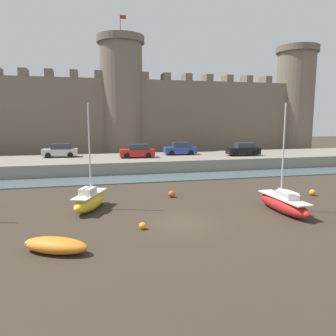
# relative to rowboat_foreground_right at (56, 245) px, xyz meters

# --- Properties ---
(ground_plane) EXTENTS (160.00, 160.00, 0.00)m
(ground_plane) POSITION_rel_rowboat_foreground_right_xyz_m (6.66, 2.94, -0.37)
(ground_plane) COLOR #382D23
(water_channel) EXTENTS (80.00, 4.50, 0.10)m
(water_channel) POSITION_rel_rowboat_foreground_right_xyz_m (6.66, 17.30, -0.32)
(water_channel) COLOR slate
(water_channel) RESTS_ON ground
(quay_road) EXTENTS (70.81, 10.00, 1.40)m
(quay_road) POSITION_rel_rowboat_foreground_right_xyz_m (6.66, 24.55, 0.33)
(quay_road) COLOR gray
(quay_road) RESTS_ON ground
(castle) EXTENTS (65.78, 6.96, 20.92)m
(castle) POSITION_rel_rowboat_foreground_right_xyz_m (6.66, 35.38, 7.23)
(castle) COLOR #706354
(castle) RESTS_ON ground
(rowboat_foreground_right) EXTENTS (3.30, 2.42, 0.72)m
(rowboat_foreground_right) POSITION_rel_rowboat_foreground_right_xyz_m (0.00, 0.00, 0.00)
(rowboat_foreground_right) COLOR orange
(rowboat_foreground_right) RESTS_ON ground
(sailboat_near_channel_left) EXTENTS (2.78, 4.26, 7.03)m
(sailboat_near_channel_left) POSITION_rel_rowboat_foreground_right_xyz_m (1.56, 6.88, 0.30)
(sailboat_near_channel_left) COLOR yellow
(sailboat_near_channel_left) RESTS_ON ground
(sailboat_foreground_centre) EXTENTS (1.34, 5.12, 7.01)m
(sailboat_foreground_centre) POSITION_rel_rowboat_foreground_right_xyz_m (13.71, 3.36, 0.24)
(sailboat_foreground_centre) COLOR red
(sailboat_foreground_centre) RESTS_ON ground
(mooring_buoy_near_channel) EXTENTS (0.39, 0.39, 0.39)m
(mooring_buoy_near_channel) POSITION_rel_rowboat_foreground_right_xyz_m (4.33, 2.23, -0.18)
(mooring_buoy_near_channel) COLOR orange
(mooring_buoy_near_channel) RESTS_ON ground
(mooring_buoy_mid_mud) EXTENTS (0.52, 0.52, 0.52)m
(mooring_buoy_mid_mud) POSITION_rel_rowboat_foreground_right_xyz_m (7.71, 9.07, -0.11)
(mooring_buoy_mid_mud) COLOR #E04C1E
(mooring_buoy_mid_mud) RESTS_ON ground
(mooring_buoy_off_centre) EXTENTS (0.49, 0.49, 0.49)m
(mooring_buoy_off_centre) POSITION_rel_rowboat_foreground_right_xyz_m (18.65, 6.96, -0.13)
(mooring_buoy_off_centre) COLOR orange
(mooring_buoy_off_centre) RESTS_ON ground
(mooring_buoy_near_shore) EXTENTS (0.40, 0.40, 0.40)m
(mooring_buoy_near_shore) POSITION_rel_rowboat_foreground_right_xyz_m (2.09, 11.41, -0.17)
(mooring_buoy_near_shore) COLOR orange
(mooring_buoy_near_shore) RESTS_ON ground
(car_quay_west) EXTENTS (4.19, 2.05, 1.62)m
(car_quay_west) POSITION_rel_rowboat_foreground_right_xyz_m (-1.79, 26.68, 1.80)
(car_quay_west) COLOR #B2B5B7
(car_quay_west) RESTS_ON quay_road
(car_quay_east) EXTENTS (4.19, 2.05, 1.62)m
(car_quay_east) POSITION_rel_rowboat_foreground_right_xyz_m (7.24, 23.96, 1.80)
(car_quay_east) COLOR red
(car_quay_east) RESTS_ON quay_road
(car_quay_centre_west) EXTENTS (4.19, 2.05, 1.62)m
(car_quay_centre_west) POSITION_rel_rowboat_foreground_right_xyz_m (20.66, 23.06, 1.80)
(car_quay_centre_west) COLOR black
(car_quay_centre_west) RESTS_ON quay_road
(car_quay_centre_east) EXTENTS (4.19, 2.05, 1.62)m
(car_quay_centre_east) POSITION_rel_rowboat_foreground_right_xyz_m (13.16, 25.94, 1.80)
(car_quay_centre_east) COLOR #263F99
(car_quay_centre_east) RESTS_ON quay_road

